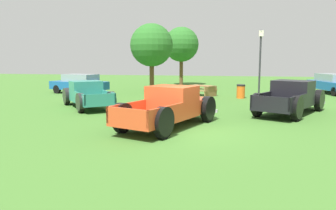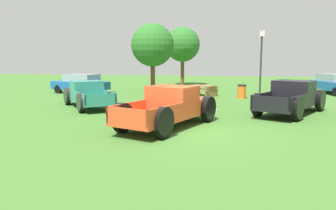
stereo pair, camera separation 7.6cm
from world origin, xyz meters
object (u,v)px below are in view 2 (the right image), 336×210
object	(u,v)px
sedan_distant_a	(334,83)
oak_tree_west	(183,45)
pickup_truck_behind_right	(293,98)
oak_tree_east	(153,45)
pickup_truck_foreground	(173,107)
sedan_distant_b	(81,83)
pickup_truck_behind_left	(87,95)
picnic_table	(203,89)
lamp_post_near	(261,63)
trash_can	(242,91)

from	to	relation	value
sedan_distant_a	oak_tree_west	xyz separation A→B (m)	(-12.77, 5.92, 3.28)
pickup_truck_behind_right	oak_tree_east	world-z (taller)	oak_tree_east
sedan_distant_a	oak_tree_west	bearing A→B (deg)	155.11
pickup_truck_foreground	sedan_distant_a	world-z (taller)	pickup_truck_foreground
pickup_truck_foreground	pickup_truck_behind_right	xyz separation A→B (m)	(5.38, 4.26, 0.00)
sedan_distant_b	pickup_truck_foreground	bearing A→B (deg)	-49.67
pickup_truck_behind_left	oak_tree_west	size ratio (longest dim) A/B	0.82
pickup_truck_foreground	picnic_table	distance (m)	11.00
picnic_table	oak_tree_east	world-z (taller)	oak_tree_east
sedan_distant_a	oak_tree_east	distance (m)	14.41
lamp_post_near	trash_can	xyz separation A→B (m)	(-1.16, 0.52, -1.92)
picnic_table	sedan_distant_b	bearing A→B (deg)	-179.88
picnic_table	pickup_truck_behind_right	bearing A→B (deg)	-52.60
pickup_truck_behind_right	sedan_distant_b	bearing A→B (deg)	155.44
lamp_post_near	sedan_distant_a	bearing A→B (deg)	39.13
sedan_distant_b	trash_can	bearing A→B (deg)	-4.17
sedan_distant_b	pickup_truck_behind_left	bearing A→B (deg)	-61.91
pickup_truck_behind_right	pickup_truck_foreground	bearing A→B (deg)	-141.67
pickup_truck_behind_right	oak_tree_west	xyz separation A→B (m)	(-8.04, 16.06, 3.30)
trash_can	oak_tree_west	distance (m)	12.25
pickup_truck_behind_left	pickup_truck_behind_right	xyz separation A→B (m)	(11.11, 0.00, 0.08)
sedan_distant_b	trash_can	distance (m)	12.35
picnic_table	pickup_truck_foreground	bearing A→B (deg)	-91.21
lamp_post_near	oak_tree_west	size ratio (longest dim) A/B	0.78
lamp_post_near	oak_tree_west	xyz separation A→B (m)	(-6.82, 10.76, 1.69)
pickup_truck_foreground	picnic_table	xyz separation A→B (m)	(0.23, 10.99, -0.29)
pickup_truck_behind_right	oak_tree_east	xyz separation A→B (m)	(-9.26, 8.29, 2.96)
pickup_truck_behind_left	sedan_distant_a	world-z (taller)	sedan_distant_a
pickup_truck_behind_left	oak_tree_east	distance (m)	9.02
pickup_truck_foreground	picnic_table	bearing A→B (deg)	88.79
oak_tree_west	sedan_distant_b	bearing A→B (deg)	-125.46
pickup_truck_behind_right	oak_tree_east	bearing A→B (deg)	138.19
pickup_truck_foreground	trash_can	distance (m)	10.52
pickup_truck_foreground	sedan_distant_a	size ratio (longest dim) A/B	1.15
pickup_truck_foreground	sedan_distant_b	bearing A→B (deg)	130.33
oak_tree_west	pickup_truck_behind_left	bearing A→B (deg)	-100.81
pickup_truck_foreground	picnic_table	world-z (taller)	pickup_truck_foreground
sedan_distant_a	oak_tree_west	distance (m)	14.45
oak_tree_east	oak_tree_west	xyz separation A→B (m)	(1.22, 7.78, 0.35)
sedan_distant_b	lamp_post_near	size ratio (longest dim) A/B	1.06
oak_tree_east	oak_tree_west	bearing A→B (deg)	81.10
pickup_truck_foreground	pickup_truck_behind_right	distance (m)	6.86
pickup_truck_foreground	oak_tree_east	size ratio (longest dim) A/B	1.04
pickup_truck_behind_right	lamp_post_near	xyz separation A→B (m)	(-1.22, 5.31, 1.62)
pickup_truck_behind_left	trash_can	xyz separation A→B (m)	(8.73, 5.82, -0.23)
sedan_distant_a	oak_tree_east	world-z (taller)	oak_tree_east
sedan_distant_b	trash_can	xyz separation A→B (m)	(12.32, -0.90, -0.31)
sedan_distant_a	sedan_distant_b	size ratio (longest dim) A/B	1.02
sedan_distant_a	trash_can	size ratio (longest dim) A/B	5.21
picnic_table	oak_tree_east	size ratio (longest dim) A/B	0.43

